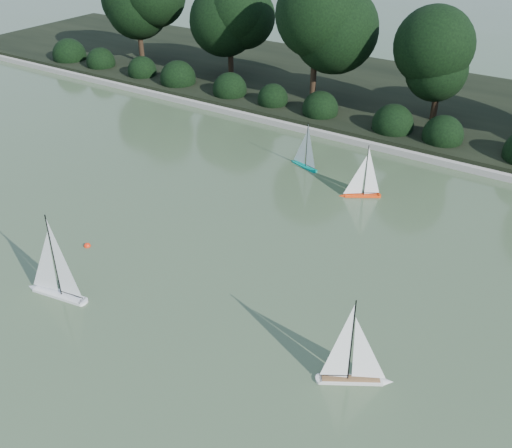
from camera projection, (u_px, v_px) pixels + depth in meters
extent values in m
plane|color=#2E4127|center=(172.00, 316.00, 10.31)|extent=(80.00, 80.00, 0.00)
cube|color=gray|center=(371.00, 144.00, 16.70)|extent=(40.00, 0.35, 0.18)
cube|color=black|center=(418.00, 103.00, 19.53)|extent=(40.00, 8.00, 0.30)
cylinder|color=black|center=(142.00, 51.00, 23.04)|extent=(0.20, 0.20, 1.51)
sphere|color=black|center=(137.00, 3.00, 22.08)|extent=(2.38, 2.38, 2.38)
cylinder|color=black|center=(231.00, 64.00, 21.64)|extent=(0.20, 0.20, 1.37)
sphere|color=black|center=(230.00, 18.00, 20.76)|extent=(2.24, 2.24, 2.24)
cylinder|color=black|center=(313.00, 85.00, 19.06)|extent=(0.20, 0.20, 1.66)
sphere|color=black|center=(316.00, 22.00, 18.01)|extent=(2.66, 2.66, 2.66)
cylinder|color=black|center=(434.00, 109.00, 17.67)|extent=(0.20, 0.20, 1.26)
sphere|color=black|center=(443.00, 58.00, 16.84)|extent=(2.10, 2.10, 2.10)
sphere|color=black|center=(67.00, 55.00, 23.66)|extent=(1.10, 1.10, 1.10)
sphere|color=black|center=(101.00, 62.00, 22.73)|extent=(1.10, 1.10, 1.10)
sphere|color=black|center=(138.00, 70.00, 21.80)|extent=(1.10, 1.10, 1.10)
sphere|color=black|center=(179.00, 79.00, 20.87)|extent=(1.10, 1.10, 1.10)
sphere|color=black|center=(223.00, 88.00, 19.94)|extent=(1.10, 1.10, 1.10)
sphere|color=black|center=(272.00, 99.00, 19.01)|extent=(1.10, 1.10, 1.10)
sphere|color=black|center=(325.00, 110.00, 18.08)|extent=(1.10, 1.10, 1.10)
sphere|color=black|center=(385.00, 123.00, 17.15)|extent=(1.10, 1.10, 1.10)
sphere|color=black|center=(451.00, 137.00, 16.22)|extent=(1.10, 1.10, 1.10)
cube|color=silver|center=(59.00, 293.00, 10.79)|extent=(1.14, 0.40, 0.11)
cone|color=silver|center=(32.00, 285.00, 11.01)|extent=(0.26, 0.26, 0.22)
cylinder|color=silver|center=(83.00, 301.00, 10.60)|extent=(0.15, 0.15, 0.11)
cylinder|color=black|center=(52.00, 254.00, 10.29)|extent=(0.03, 0.03, 1.73)
cylinder|color=black|center=(71.00, 292.00, 10.63)|extent=(0.51, 0.10, 0.02)
cube|color=silver|center=(351.00, 379.00, 8.97)|extent=(0.95, 0.68, 0.10)
cone|color=silver|center=(387.00, 379.00, 8.96)|extent=(0.27, 0.27, 0.20)
cylinder|color=silver|center=(319.00, 378.00, 8.99)|extent=(0.16, 0.16, 0.10)
cube|color=olive|center=(351.00, 376.00, 8.95)|extent=(0.86, 0.60, 0.01)
cylinder|color=black|center=(352.00, 340.00, 8.55)|extent=(0.03, 0.03, 1.54)
cylinder|color=black|center=(334.00, 373.00, 8.92)|extent=(0.40, 0.25, 0.02)
cube|color=#FC3B0C|center=(362.00, 195.00, 14.16)|extent=(0.81, 0.60, 0.09)
cone|color=#FC3B0C|center=(342.00, 194.00, 14.16)|extent=(0.23, 0.23, 0.17)
cylinder|color=#FC3B0C|center=(379.00, 195.00, 14.15)|extent=(0.14, 0.14, 0.09)
cylinder|color=black|center=(366.00, 169.00, 13.79)|extent=(0.02, 0.02, 1.32)
cylinder|color=black|center=(372.00, 191.00, 14.10)|extent=(0.34, 0.22, 0.01)
cube|color=#038775|center=(305.00, 165.00, 15.58)|extent=(0.83, 0.42, 0.08)
cone|color=#038775|center=(293.00, 160.00, 15.90)|extent=(0.21, 0.21, 0.16)
cylinder|color=#038775|center=(315.00, 171.00, 15.31)|extent=(0.12, 0.12, 0.08)
cylinder|color=black|center=(307.00, 143.00, 15.20)|extent=(0.02, 0.02, 1.27)
cylinder|color=black|center=(310.00, 165.00, 15.39)|extent=(0.36, 0.13, 0.01)
sphere|color=red|center=(87.00, 246.00, 12.27)|extent=(0.15, 0.15, 0.15)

